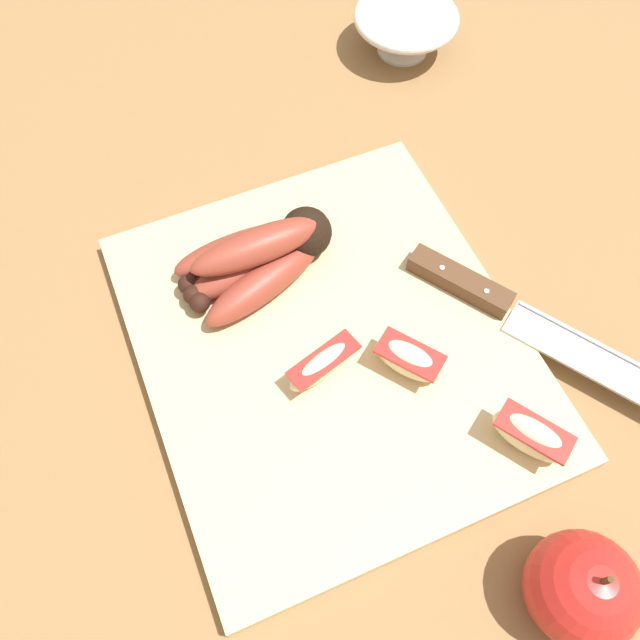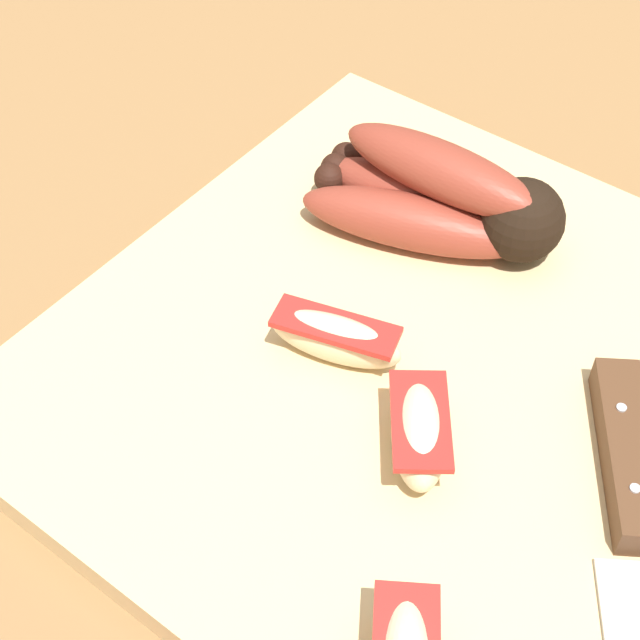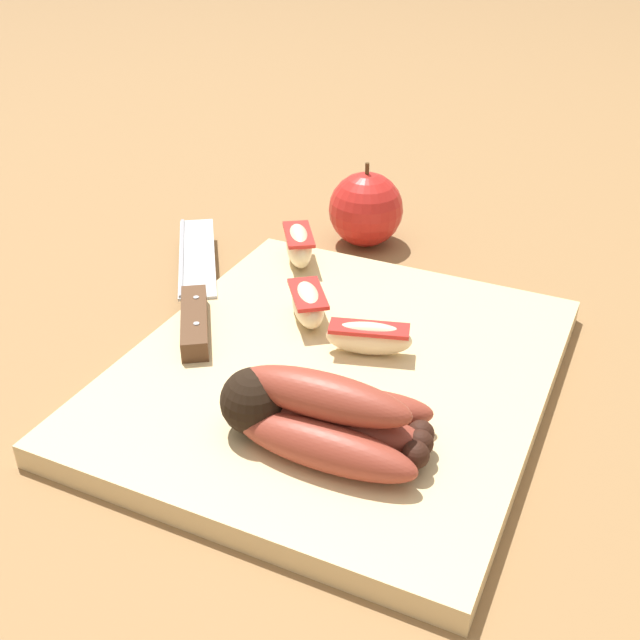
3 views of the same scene
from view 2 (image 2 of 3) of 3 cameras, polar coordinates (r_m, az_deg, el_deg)
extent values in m
plane|color=olive|center=(0.53, 5.96, -3.31)|extent=(6.00, 6.00, 0.00)
cube|color=#DBBC84|center=(0.53, 4.08, -2.06)|extent=(0.38, 0.33, 0.02)
sphere|color=black|center=(0.56, 11.55, 5.77)|extent=(0.05, 0.05, 0.05)
ellipsoid|color=brown|center=(0.59, 7.10, 8.10)|extent=(0.03, 0.13, 0.03)
sphere|color=black|center=(0.61, 1.54, 9.43)|extent=(0.02, 0.02, 0.02)
ellipsoid|color=brown|center=(0.58, 6.25, 6.93)|extent=(0.05, 0.14, 0.03)
sphere|color=black|center=(0.60, 0.93, 8.81)|extent=(0.02, 0.02, 0.02)
ellipsoid|color=brown|center=(0.56, 5.37, 5.70)|extent=(0.08, 0.14, 0.03)
sphere|color=black|center=(0.59, 0.57, 8.24)|extent=(0.02, 0.02, 0.02)
ellipsoid|color=brown|center=(0.56, 7.08, 8.63)|extent=(0.04, 0.13, 0.03)
cube|color=#51331E|center=(0.49, 17.23, -7.68)|extent=(0.10, 0.07, 0.02)
cylinder|color=#B2B2B7|center=(0.49, 17.13, -4.89)|extent=(0.00, 0.01, 0.00)
cylinder|color=#B2B2B7|center=(0.47, 17.86, -9.31)|extent=(0.00, 0.01, 0.00)
ellipsoid|color=beige|center=(0.47, 5.77, -6.60)|extent=(0.06, 0.06, 0.03)
cube|color=red|center=(0.46, 5.87, -5.81)|extent=(0.06, 0.06, 0.00)
ellipsoid|color=beige|center=(0.50, 0.90, -1.11)|extent=(0.04, 0.07, 0.03)
cube|color=red|center=(0.49, 0.91, -0.40)|extent=(0.04, 0.07, 0.00)
camera|label=1|loc=(0.32, -75.59, 50.01)|focal=36.86mm
camera|label=3|loc=(0.85, 14.99, 44.05)|focal=42.70mm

